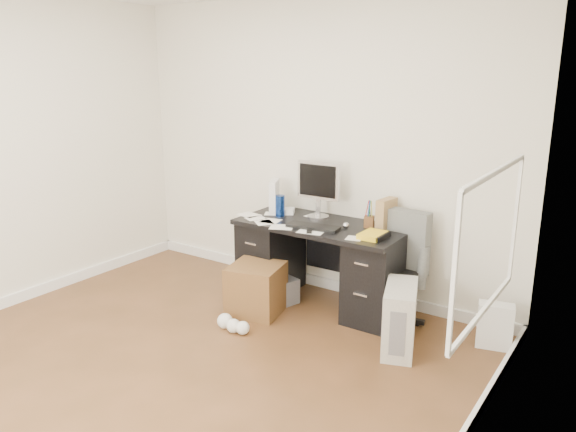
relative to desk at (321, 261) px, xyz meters
name	(u,v)px	position (x,y,z in m)	size (l,w,h in m)	color
ground	(164,373)	(-0.30, -1.65, -0.40)	(4.00, 4.00, 0.00)	#4C3118
room_shell	(155,137)	(-0.27, -1.62, 1.26)	(4.02, 4.02, 2.71)	white
desk	(321,261)	(0.00, 0.00, 0.00)	(1.50, 0.70, 0.75)	black
loose_papers	(300,221)	(-0.20, -0.05, 0.35)	(1.10, 0.60, 0.00)	silver
lcd_monitor	(319,190)	(-0.13, 0.15, 0.61)	(0.42, 0.24, 0.52)	silver
keyboard	(313,227)	(0.01, -0.17, 0.36)	(0.45, 0.15, 0.03)	black
computer_mouse	(346,225)	(0.25, -0.02, 0.38)	(0.06, 0.06, 0.06)	silver
travel_mug	(280,206)	(-0.46, 0.01, 0.45)	(0.09, 0.09, 0.19)	navy
white_binder	(274,196)	(-0.58, 0.10, 0.50)	(0.12, 0.26, 0.30)	silver
magazine_file	(386,214)	(0.52, 0.18, 0.48)	(0.11, 0.22, 0.26)	#916B46
pen_cup	(369,214)	(0.39, 0.13, 0.47)	(0.10, 0.10, 0.24)	#593219
yellow_book	(374,235)	(0.56, -0.13, 0.37)	(0.19, 0.24, 0.04)	yellow
paper_remote	(311,231)	(0.05, -0.26, 0.36)	(0.22, 0.17, 0.02)	silver
office_chair	(393,268)	(0.67, 0.03, 0.07)	(0.53, 0.53, 0.93)	#505250
pc_tower	(400,318)	(0.93, -0.41, -0.15)	(0.23, 0.51, 0.51)	#A8A398
shopping_bag	(495,326)	(1.52, 0.03, -0.22)	(0.26, 0.19, 0.35)	silver
wicker_basket	(256,289)	(-0.37, -0.48, -0.18)	(0.43, 0.43, 0.43)	#4F3517
desk_printer	(273,289)	(-0.38, -0.21, -0.29)	(0.39, 0.32, 0.23)	slate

